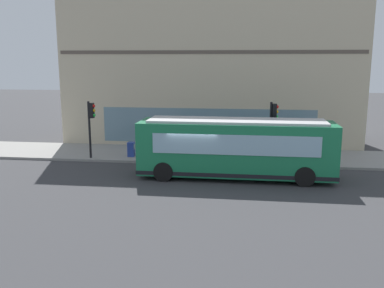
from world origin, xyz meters
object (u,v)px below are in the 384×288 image
traffic_light_down_block (91,119)px  fire_hydrant (263,149)px  city_bus_nearside (235,149)px  traffic_light_near_corner (273,121)px  pedestrian_near_building_entrance (197,140)px  newspaper_vending_box (131,149)px  pedestrian_near_hydrant (177,143)px

traffic_light_down_block → fire_hydrant: bearing=-78.3°
city_bus_nearside → traffic_light_near_corner: traffic_light_near_corner is taller
pedestrian_near_building_entrance → newspaper_vending_box: 4.14m
traffic_light_near_corner → pedestrian_near_building_entrance: size_ratio=1.95×
traffic_light_down_block → newspaper_vending_box: (0.67, -2.26, -1.96)m
newspaper_vending_box → pedestrian_near_building_entrance: bearing=-85.9°
city_bus_nearside → fire_hydrant: 5.33m
traffic_light_down_block → newspaper_vending_box: bearing=-73.4°
city_bus_nearside → fire_hydrant: size_ratio=13.59×
traffic_light_down_block → pedestrian_near_building_entrance: (0.96, -6.35, -1.36)m
traffic_light_down_block → pedestrian_near_building_entrance: 6.56m
fire_hydrant → pedestrian_near_building_entrance: (-1.19, 4.04, 0.70)m
traffic_light_down_block → city_bus_nearside: bearing=-107.8°
pedestrian_near_hydrant → traffic_light_down_block: bearing=93.2°
pedestrian_near_hydrant → pedestrian_near_building_entrance: bearing=-59.4°
pedestrian_near_hydrant → newspaper_vending_box: (0.38, 2.95, -0.52)m
fire_hydrant → pedestrian_near_hydrant: size_ratio=0.44×
fire_hydrant → newspaper_vending_box: (-1.49, 8.12, 0.09)m
city_bus_nearside → traffic_light_down_block: (2.82, 8.78, 1.01)m
traffic_light_near_corner → pedestrian_near_building_entrance: (1.06, 4.47, -1.43)m
traffic_light_near_corner → pedestrian_near_hydrant: (0.39, 5.61, -1.52)m
fire_hydrant → traffic_light_down_block: bearing=101.7°
traffic_light_near_corner → pedestrian_near_building_entrance: 4.81m
traffic_light_down_block → pedestrian_near_hydrant: 5.41m
pedestrian_near_hydrant → newspaper_vending_box: 3.02m
city_bus_nearside → newspaper_vending_box: size_ratio=11.17×
fire_hydrant → pedestrian_near_building_entrance: 4.27m
newspaper_vending_box → city_bus_nearside: bearing=-118.2°
traffic_light_near_corner → pedestrian_near_hydrant: size_ratio=2.12×
pedestrian_near_hydrant → traffic_light_near_corner: bearing=-93.9°
city_bus_nearside → pedestrian_near_hydrant: bearing=49.0°
traffic_light_down_block → pedestrian_near_hydrant: (0.29, -5.21, -1.45)m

